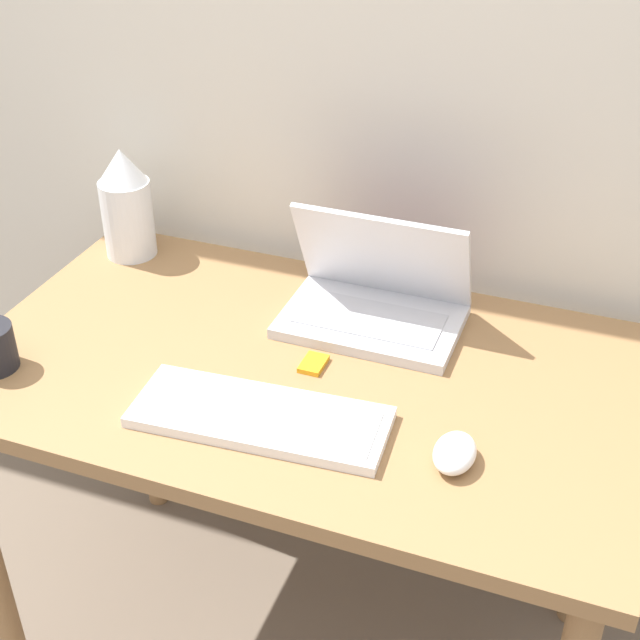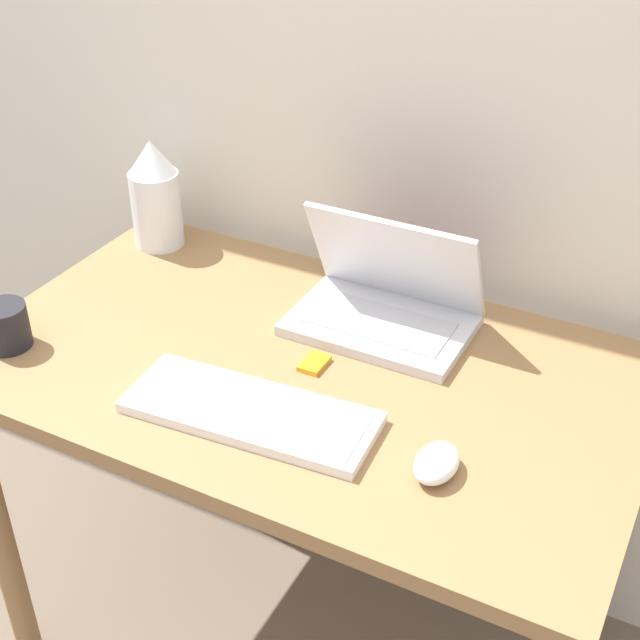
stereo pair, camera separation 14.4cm
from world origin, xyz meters
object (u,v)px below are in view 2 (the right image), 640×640
object	(u,v)px
vase	(155,195)
mug	(5,326)
mouse	(437,463)
mp3_player	(314,363)
keyboard	(251,412)
laptop	(386,302)

from	to	relation	value
vase	mug	distance (m)	0.44
mouse	vase	distance (m)	0.87
mouse	mp3_player	bearing A→B (deg)	151.25
keyboard	mouse	bearing A→B (deg)	2.64
mug	vase	bearing A→B (deg)	88.82
vase	mp3_player	bearing A→B (deg)	-25.81
laptop	keyboard	size ratio (longest dim) A/B	0.77
laptop	mouse	world-z (taller)	laptop
keyboard	vase	size ratio (longest dim) A/B	1.80
vase	mp3_player	world-z (taller)	vase
keyboard	vase	bearing A→B (deg)	139.15
vase	mug	world-z (taller)	vase
laptop	keyboard	xyz separation A→B (m)	(-0.08, -0.34, -0.04)
mouse	vase	world-z (taller)	vase
mouse	vase	bearing A→B (deg)	153.11
mouse	mug	bearing A→B (deg)	-177.08
vase	mp3_player	distance (m)	0.56
vase	mug	size ratio (longest dim) A/B	2.78
vase	mp3_player	xyz separation A→B (m)	(0.49, -0.24, -0.11)
keyboard	mug	xyz separation A→B (m)	(-0.48, -0.03, 0.03)
laptop	mp3_player	world-z (taller)	laptop
mp3_player	mug	size ratio (longest dim) A/B	0.69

